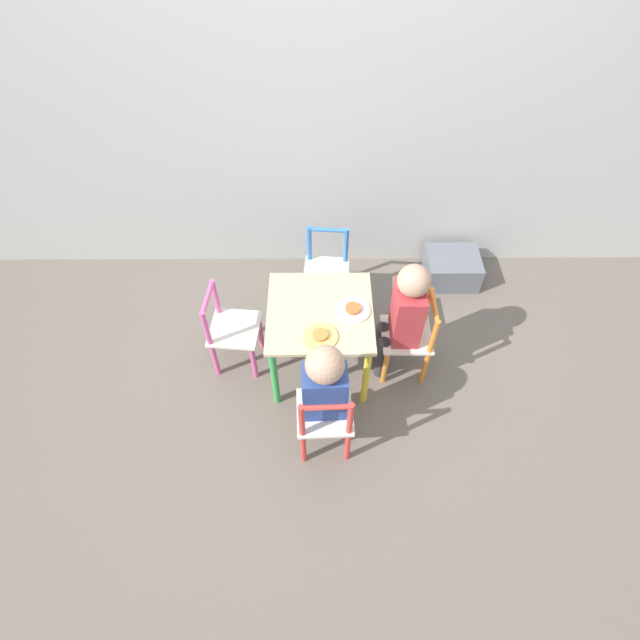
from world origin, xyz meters
The scene contains 12 objects.
ground_plane centered at (0.00, 0.00, 0.00)m, with size 6.00×6.00×0.00m, color #6B6056.
house_wall centered at (0.00, 0.89, 1.30)m, with size 6.00×0.06×2.60m.
kids_table centered at (0.00, 0.00, 0.39)m, with size 0.53×0.53×0.47m.
chair_red centered at (0.02, -0.48, 0.26)m, with size 0.27×0.27×0.53m.
chair_orange centered at (0.48, 0.00, 0.26)m, with size 0.26×0.26×0.53m.
chair_blue centered at (0.04, 0.48, 0.26)m, with size 0.28×0.28×0.53m.
chair_pink centered at (-0.48, 0.05, 0.26)m, with size 0.28×0.28×0.53m.
child_front centered at (0.02, -0.42, 0.45)m, with size 0.21×0.22×0.73m.
child_right centered at (0.42, 0.00, 0.46)m, with size 0.21×0.20×0.77m.
plate_front centered at (0.00, -0.16, 0.48)m, with size 0.17×0.17×0.03m.
plate_right centered at (0.16, 0.00, 0.48)m, with size 0.17×0.17×0.03m.
storage_bin centered at (0.85, 0.67, 0.09)m, with size 0.33×0.28×0.19m.
Camera 1 is at (-0.01, -1.59, 2.36)m, focal length 28.00 mm.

